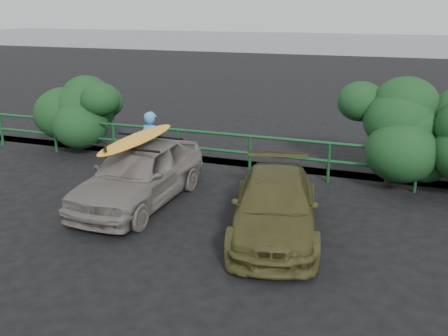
% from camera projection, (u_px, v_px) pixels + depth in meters
% --- Properties ---
extents(ground, '(80.00, 80.00, 0.00)m').
position_uv_depth(ground, '(111.00, 253.00, 8.74)').
color(ground, black).
extents(ocean, '(200.00, 200.00, 0.00)m').
position_uv_depth(ocean, '(371.00, 42.00, 62.44)').
color(ocean, '#545F67').
rests_on(ocean, ground).
extents(guardrail, '(14.00, 0.08, 1.04)m').
position_uv_depth(guardrail, '(213.00, 151.00, 13.06)').
color(guardrail, '#164D26').
rests_on(guardrail, ground).
extents(shrub_left, '(3.20, 2.40, 1.97)m').
position_uv_depth(shrub_left, '(68.00, 117.00, 14.83)').
color(shrub_left, '#17411C').
rests_on(shrub_left, ground).
extents(shrub_right, '(3.20, 2.40, 2.56)m').
position_uv_depth(shrub_right, '(420.00, 134.00, 11.65)').
color(shrub_right, '#17411C').
rests_on(shrub_right, ground).
extents(sedan, '(1.65, 4.00, 1.36)m').
position_uv_depth(sedan, '(139.00, 173.00, 10.77)').
color(sedan, slate).
rests_on(sedan, ground).
extents(olive_vehicle, '(2.37, 4.09, 1.12)m').
position_uv_depth(olive_vehicle, '(275.00, 206.00, 9.33)').
color(olive_vehicle, '#45421E').
rests_on(olive_vehicle, ground).
extents(man, '(0.70, 0.55, 1.70)m').
position_uv_depth(man, '(152.00, 145.00, 12.32)').
color(man, '#469DD3').
rests_on(man, ground).
extents(roof_rack, '(1.61, 1.14, 0.05)m').
position_uv_depth(roof_rack, '(138.00, 142.00, 10.56)').
color(roof_rack, black).
rests_on(roof_rack, sedan).
extents(surfboard, '(0.63, 2.90, 0.09)m').
position_uv_depth(surfboard, '(137.00, 139.00, 10.54)').
color(surfboard, '#FFA31A').
rests_on(surfboard, roof_rack).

